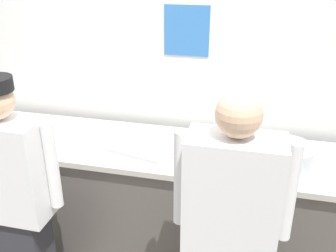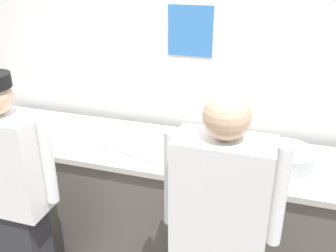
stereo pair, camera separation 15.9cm
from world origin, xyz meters
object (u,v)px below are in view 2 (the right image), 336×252
Objects in this scene: chef_near_left at (13,195)px; chef_center at (218,237)px; chefs_knife at (230,153)px; ramekin_red_sauce at (49,127)px; sheet_tray at (142,145)px; mixing_bowl_steel at (285,158)px; ramekin_green_sauce at (46,116)px; plate_stack_front at (95,134)px.

chef_center is at bearing -0.47° from chef_near_left.
chef_center reaches higher than chefs_knife.
ramekin_red_sauce is (-0.21, 0.72, 0.11)m from chef_near_left.
sheet_tray is at bearing 134.94° from chef_center.
mixing_bowl_steel is at bearing -1.12° from ramekin_red_sauce.
chef_center reaches higher than ramekin_red_sauce.
chef_center reaches higher than mixing_bowl_steel.
ramekin_green_sauce is (-0.94, 0.25, 0.01)m from sheet_tray.
chef_near_left is 3.62× the size of sheet_tray.
chef_center is 5.93× the size of chefs_knife.
chef_center is 6.79× the size of plate_stack_front.
mixing_bowl_steel is at bearing 67.45° from chef_center.
chef_near_left reaches higher than sheet_tray.
mixing_bowl_steel is at bearing -9.31° from chefs_knife.
chefs_knife is at bearing 32.14° from chef_near_left.
sheet_tray is (0.58, 0.66, 0.10)m from chef_near_left.
mixing_bowl_steel is at bearing -6.67° from ramekin_green_sauce.
chefs_knife is (0.97, 0.07, -0.04)m from plate_stack_front.
chef_near_left is 16.54× the size of ramekin_green_sauce.
sheet_tray is 0.97m from ramekin_green_sauce.
chef_center is at bearing -84.91° from chefs_knife.
chef_center is at bearing -112.55° from mixing_bowl_steel.
chefs_knife is at bearing 4.34° from plate_stack_front.
sheet_tray reaches higher than chefs_knife.
chef_near_left reaches higher than plate_stack_front.
mixing_bowl_steel is 3.27× the size of ramekin_red_sauce.
mixing_bowl_steel reaches higher than ramekin_red_sauce.
ramekin_green_sauce is (-0.57, 0.24, -0.02)m from plate_stack_front.
plate_stack_front is 0.97m from chefs_knife.
plate_stack_front is at bearing -179.33° from mixing_bowl_steel.
chefs_knife is at bearing 170.69° from mixing_bowl_steel.
mixing_bowl_steel is 0.36m from chefs_knife.
plate_stack_front is (-1.04, 0.68, 0.12)m from chef_center.
ramekin_green_sauce is (-1.90, 0.22, -0.04)m from mixing_bowl_steel.
chef_near_left is at bearing -107.52° from plate_stack_front.
ramekin_red_sauce is at bearing -179.00° from chefs_knife.
mixing_bowl_steel is at bearing 23.99° from chef_near_left.
chef_near_left is 0.88m from sheet_tray.
plate_stack_front is 1.33m from mixing_bowl_steel.
chef_near_left is 1.25m from chef_center.
chef_center is (1.25, -0.01, 0.01)m from chef_near_left.
ramekin_red_sauce is at bearing -50.75° from ramekin_green_sauce.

